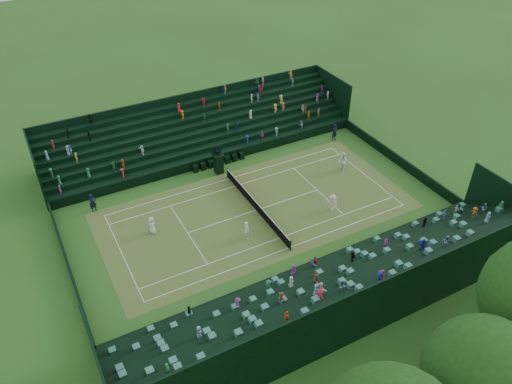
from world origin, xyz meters
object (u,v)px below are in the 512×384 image
tennis_net (256,206)px  player_far_west (342,162)px  player_near_west (152,225)px  player_near_east (247,230)px  player_far_east (332,202)px  umpire_chair (218,161)px

tennis_net → player_far_west: player_far_west is taller
player_near_west → player_far_west: 19.23m
player_near_west → player_near_east: bearing=-117.7°
tennis_net → player_far_east: player_far_east is taller
umpire_chair → tennis_net: bearing=3.1°
player_far_east → umpire_chair: bearing=-161.5°
umpire_chair → player_near_east: umpire_chair is taller
tennis_net → player_near_west: player_near_west is taller
umpire_chair → player_near_east: (9.70, -1.97, -0.46)m
player_near_east → player_far_east: bearing=-101.2°
umpire_chair → player_far_west: (5.30, 10.71, -0.30)m
player_near_west → player_far_east: bearing=-101.9°
player_near_west → tennis_net: bearing=-94.3°
player_near_east → player_near_west: bearing=48.1°
umpire_chair → player_far_west: bearing=63.6°
player_near_west → player_near_east: (4.19, 6.55, 0.04)m
player_near_west → player_far_west: size_ratio=0.79×
player_far_west → player_far_east: size_ratio=1.23×
umpire_chair → player_near_west: umpire_chair is taller
umpire_chair → player_far_east: size_ratio=1.87×
player_near_east → player_far_east: player_near_east is taller
player_near_west → player_near_east: player_near_east is taller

